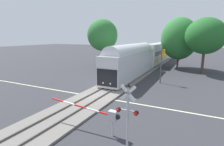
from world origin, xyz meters
TOP-DOWN VIEW (x-y plane):
  - ground_plane at (0.00, 0.00)m, footprint 220.00×220.00m
  - road_centre_stripe at (0.00, 0.00)m, footprint 44.00×0.20m
  - railway_track at (0.00, 0.00)m, footprint 4.40×80.00m
  - commuter_train at (0.00, 20.85)m, footprint 3.04×39.87m
  - crossing_gate_near at (4.44, -6.34)m, footprint 5.83×0.40m
  - crossing_signal_mast at (6.41, -7.10)m, footprint 1.36×0.44m
  - traffic_signal_far_side at (5.21, 9.33)m, footprint 0.53×0.38m
  - oak_behind_train at (-9.11, 17.74)m, footprint 6.44×6.44m
  - oak_far_right at (10.49, 19.26)m, footprint 6.70×6.70m
  - elm_centre_background at (5.79, 23.76)m, footprint 7.41×7.41m

SIDE VIEW (x-z plane):
  - ground_plane at x=0.00m, z-range 0.00..0.00m
  - road_centre_stripe at x=0.00m, z-range 0.00..0.01m
  - railway_track at x=0.00m, z-range -0.06..0.26m
  - crossing_gate_near at x=4.44m, z-range 0.48..2.39m
  - crossing_signal_mast at x=6.41m, z-range 0.44..4.47m
  - commuter_train at x=0.00m, z-range 0.21..5.37m
  - traffic_signal_far_side at x=5.21m, z-range 0.88..6.03m
  - elm_centre_background at x=5.79m, z-range 0.93..11.46m
  - oak_far_right at x=10.49m, z-range 1.78..11.65m
  - oak_behind_train at x=-9.11m, z-range 1.77..12.05m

